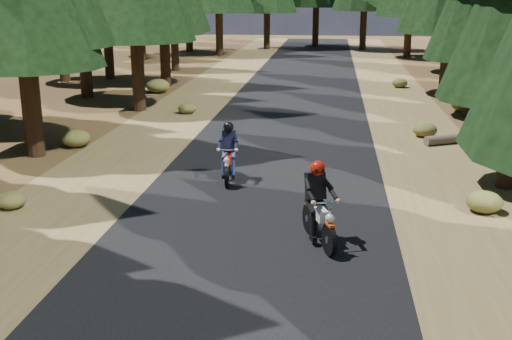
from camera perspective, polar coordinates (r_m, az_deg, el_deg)
The scene contains 8 objects.
ground at distance 12.83m, azimuth -0.79°, elevation -6.55°, with size 120.00×120.00×0.00m, color #472F19.
road at distance 17.53m, azimuth 1.35°, elevation -0.35°, with size 6.00×100.00×0.01m, color black.
shoulder_l at distance 18.52m, azimuth -12.97°, elevation 0.11°, with size 3.20×100.00×0.01m, color brown.
shoulder_r at distance 17.72m, azimuth 16.33°, elevation -0.83°, with size 3.20×100.00×0.01m, color brown.
log_near at distance 23.00m, azimuth 20.40°, elevation 2.95°, with size 0.32×0.32×5.39m, color #4C4233.
understory_shrubs at distance 21.10m, azimuth 5.23°, elevation 3.15°, with size 15.28×31.02×0.68m.
rider_lead at distance 12.68m, azimuth 5.62°, elevation -4.21°, with size 1.17×1.93×1.66m.
rider_follow at distance 16.80m, azimuth -2.47°, elevation 0.74°, with size 0.67×1.77×1.54m.
Camera 1 is at (1.57, -11.76, 4.87)m, focal length 45.00 mm.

